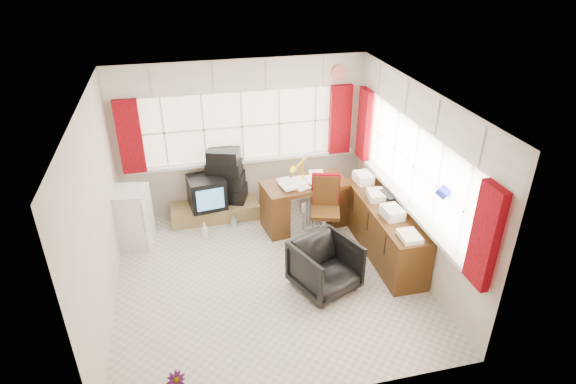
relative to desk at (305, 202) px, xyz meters
name	(u,v)px	position (x,y,z in m)	size (l,w,h in m)	color
ground	(269,276)	(-0.83, -1.18, -0.42)	(4.00, 4.00, 0.00)	beige
room_walls	(266,178)	(-0.83, -1.18, 1.08)	(4.00, 4.00, 4.00)	beige
window_back	(244,157)	(-0.83, 0.77, 0.52)	(3.70, 0.12, 3.60)	#FFEAC9
window_right	(408,200)	(1.12, -1.18, 0.52)	(0.12, 3.70, 3.60)	#FFEAC9
curtains	(317,146)	(0.10, -0.25, 1.03)	(3.83, 3.83, 1.15)	maroon
overhead_cabinets	(322,90)	(0.15, -0.20, 1.83)	(3.98, 3.98, 0.48)	white
desk	(305,202)	(0.00, 0.00, 0.00)	(1.38, 0.81, 0.80)	#542D13
desk_lamp	(303,164)	(-0.03, 0.07, 0.61)	(0.17, 0.15, 0.40)	yellow
task_chair	(325,206)	(0.20, -0.41, 0.13)	(0.54, 0.56, 1.04)	black
office_chair	(325,266)	(-0.15, -1.57, -0.08)	(0.74, 0.76, 0.69)	black
radiator	(314,217)	(0.11, -0.16, -0.20)	(0.36, 0.16, 0.53)	white
credenza	(383,229)	(0.90, -0.98, -0.03)	(0.50, 2.00, 0.85)	#542D13
file_tray	(392,196)	(1.07, -0.80, 0.38)	(0.26, 0.33, 0.11)	black
tv_bench	(215,211)	(-1.38, 0.54, -0.30)	(1.40, 0.50, 0.25)	olive
crt_tv	(207,192)	(-1.48, 0.51, 0.08)	(0.62, 0.58, 0.51)	black
hifi_stack	(225,177)	(-1.16, 0.68, 0.23)	(0.76, 0.61, 0.89)	black
mini_fridge	(131,217)	(-2.63, 0.09, 0.02)	(0.61, 0.62, 0.89)	white
spray_bottle_a	(205,231)	(-1.59, -0.03, -0.29)	(0.10, 0.10, 0.26)	white
spray_bottle_b	(234,221)	(-1.11, 0.23, -0.33)	(0.08, 0.08, 0.18)	#87C9BE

